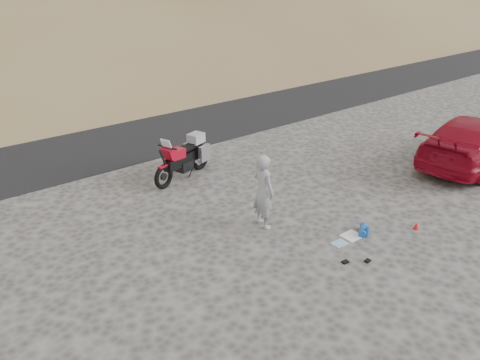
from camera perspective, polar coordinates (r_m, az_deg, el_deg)
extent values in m
plane|color=#3E3C3A|center=(10.82, 3.09, -6.38)|extent=(140.00, 140.00, 0.00)
cube|color=black|center=(17.95, -16.31, 5.56)|extent=(120.00, 7.00, 0.05)
torus|color=black|center=(12.89, -9.29, 0.39)|extent=(0.70, 0.34, 0.69)
cylinder|color=black|center=(12.89, -9.29, 0.39)|extent=(0.22, 0.13, 0.21)
torus|color=black|center=(14.03, -4.88, 2.68)|extent=(0.74, 0.37, 0.73)
cylinder|color=black|center=(14.03, -4.88, 2.68)|extent=(0.25, 0.15, 0.23)
cylinder|color=black|center=(12.80, -9.16, 2.11)|extent=(0.39, 0.18, 0.85)
cylinder|color=black|center=(12.75, -8.84, 3.97)|extent=(0.25, 0.63, 0.05)
cube|color=black|center=(13.34, -7.12, 2.46)|extent=(1.27, 0.64, 0.31)
cube|color=black|center=(13.49, -6.79, 1.78)|extent=(0.55, 0.45, 0.29)
cube|color=maroon|center=(13.07, -7.85, 3.19)|extent=(0.62, 0.47, 0.33)
cube|color=maroon|center=(12.83, -8.70, 3.32)|extent=(0.41, 0.44, 0.37)
cube|color=silver|center=(12.69, -9.00, 4.36)|extent=(0.22, 0.34, 0.27)
cube|color=black|center=(13.42, -6.46, 3.94)|extent=(0.62, 0.40, 0.13)
cube|color=black|center=(13.73, -5.41, 4.27)|extent=(0.41, 0.29, 0.10)
cube|color=silver|center=(13.67, -4.36, 3.29)|extent=(0.44, 0.25, 0.47)
cube|color=silver|center=(13.99, -6.15, 3.72)|extent=(0.44, 0.25, 0.47)
cube|color=gray|center=(13.67, -5.39, 5.12)|extent=(0.53, 0.48, 0.27)
cube|color=maroon|center=(12.77, -9.39, 1.68)|extent=(0.34, 0.22, 0.04)
cylinder|color=black|center=(13.49, -5.99, 0.99)|extent=(0.09, 0.22, 0.38)
cylinder|color=silver|center=(13.76, -4.94, 2.57)|extent=(0.48, 0.24, 0.14)
imported|color=gray|center=(11.10, 2.78, -5.52)|extent=(0.48, 0.68, 1.79)
imported|color=maroon|center=(16.23, 26.05, 1.97)|extent=(5.17, 2.69, 1.43)
cube|color=white|center=(10.96, 13.46, -6.64)|extent=(0.44, 0.39, 0.01)
cylinder|color=#1A4F9D|center=(11.09, 14.76, -5.91)|extent=(0.45, 0.37, 0.17)
cylinder|color=#1A4F9D|center=(11.00, 15.22, -6.05)|extent=(0.11, 0.11, 0.24)
cone|color=red|center=(11.63, 20.69, -5.25)|extent=(0.16, 0.16, 0.17)
cube|color=black|center=(10.02, 12.71, -9.71)|extent=(0.15, 0.11, 0.04)
cube|color=black|center=(10.16, 15.30, -9.47)|extent=(0.13, 0.10, 0.04)
cube|color=#81B0C8|center=(10.63, 12.03, -7.55)|extent=(0.35, 0.26, 0.01)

